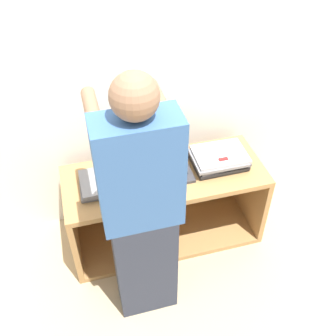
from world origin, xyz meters
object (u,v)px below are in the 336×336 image
laptop_stack_left (108,182)px  laptop_stack_right (219,159)px  laptop_open (162,162)px  person (142,213)px

laptop_stack_left → laptop_stack_right: size_ratio=0.99×
laptop_open → laptop_stack_right: (0.37, -0.06, -0.00)m
laptop_stack_right → person: person is taller
laptop_open → laptop_stack_left: size_ratio=1.06×
laptop_open → laptop_stack_right: size_ratio=1.05×
laptop_open → laptop_stack_right: bearing=-9.3°
laptop_open → laptop_stack_right: 0.37m
laptop_stack_right → laptop_open: bearing=170.7°
laptop_open → laptop_stack_left: (-0.36, -0.06, -0.02)m
laptop_stack_left → person: size_ratio=0.23×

